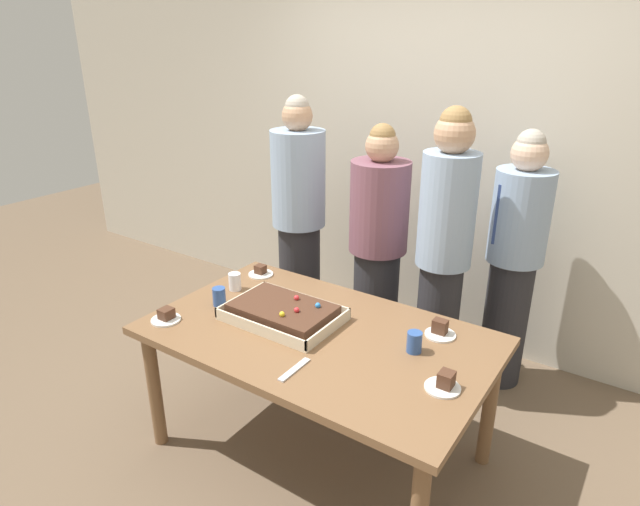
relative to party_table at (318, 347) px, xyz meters
The scene contains 16 objects.
ground_plane 0.65m from the party_table, ahead, with size 12.00×12.00×0.00m, color brown.
interior_back_panel 1.81m from the party_table, 90.00° to the left, with size 8.00×0.12×3.00m, color beige.
party_table is the anchor object (origin of this frame).
sheet_cake 0.25m from the party_table, behind, with size 0.57×0.39×0.11m.
plated_slice_near_left 0.70m from the party_table, ahead, with size 0.15×0.15×0.08m.
plated_slice_near_right 0.79m from the party_table, 154.65° to the right, with size 0.15×0.15×0.06m.
plated_slice_far_left 0.60m from the party_table, 31.93° to the left, with size 0.15×0.15×0.08m.
plated_slice_far_right 0.78m from the party_table, 151.33° to the left, with size 0.15×0.15×0.06m.
drink_cup_nearest 0.69m from the party_table, 168.97° to the left, with size 0.07×0.07×0.10m, color white.
drink_cup_middle 0.62m from the party_table, behind, with size 0.07×0.07×0.10m, color #2D5199.
drink_cup_far_end 0.49m from the party_table, 13.07° to the left, with size 0.07×0.07×0.10m, color #2D5199.
cake_server_utensil 0.35m from the party_table, 73.10° to the right, with size 0.03×0.20×0.01m, color silver.
person_serving_front 0.96m from the party_table, 100.71° to the left, with size 0.37×0.37×1.62m.
person_green_shirt_behind 1.36m from the party_table, 63.88° to the left, with size 0.33×0.33×1.61m.
person_striped_tie_right 1.15m from the party_table, 130.93° to the left, with size 0.35×0.35×1.75m.
person_far_right_suit 0.94m from the party_table, 71.53° to the left, with size 0.31×0.31×1.75m.
Camera 1 is at (1.30, -1.89, 2.08)m, focal length 30.14 mm.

